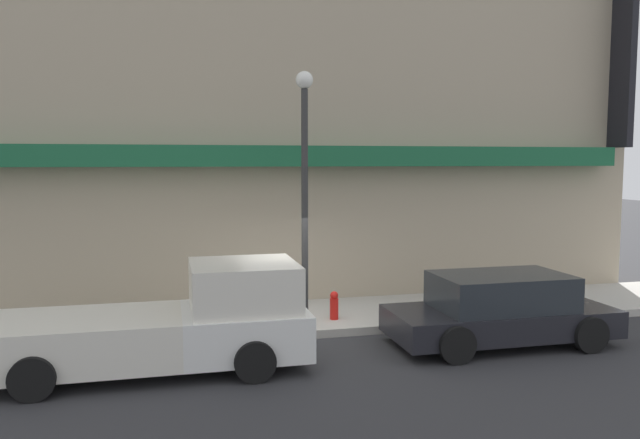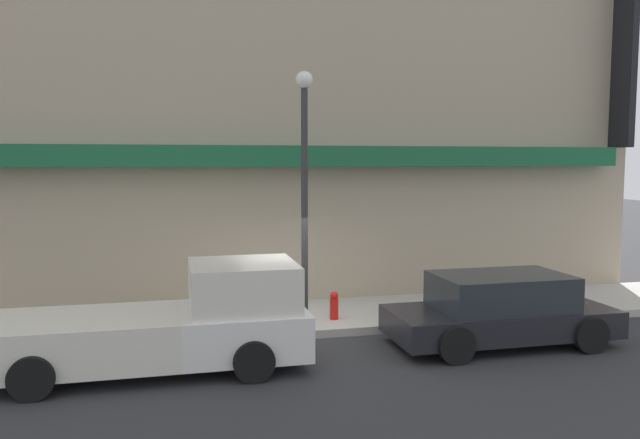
{
  "view_description": "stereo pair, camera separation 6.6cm",
  "coord_description": "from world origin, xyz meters",
  "views": [
    {
      "loc": [
        -2.69,
        -12.29,
        3.68
      ],
      "look_at": [
        0.61,
        1.15,
        2.38
      ],
      "focal_mm": 35.0,
      "sensor_mm": 36.0,
      "label": 1
    },
    {
      "loc": [
        -2.62,
        -12.3,
        3.68
      ],
      "look_at": [
        0.61,
        1.15,
        2.38
      ],
      "focal_mm": 35.0,
      "sensor_mm": 36.0,
      "label": 2
    }
  ],
  "objects": [
    {
      "name": "ground_plane",
      "position": [
        0.0,
        0.0,
        0.0
      ],
      "size": [
        80.0,
        80.0,
        0.0
      ],
      "primitive_type": "plane",
      "color": "#2D2D30"
    },
    {
      "name": "building",
      "position": [
        0.01,
        4.36,
        5.83
      ],
      "size": [
        19.8,
        3.8,
        11.7
      ],
      "color": "tan",
      "rests_on": "ground"
    },
    {
      "name": "parked_car",
      "position": [
        3.75,
        -1.23,
        0.7
      ],
      "size": [
        4.51,
        2.05,
        1.43
      ],
      "rotation": [
        0.0,
        0.0,
        -0.01
      ],
      "color": "black",
      "rests_on": "ground"
    },
    {
      "name": "sidewalk",
      "position": [
        0.0,
        1.44,
        0.09
      ],
      "size": [
        36.0,
        2.88,
        0.18
      ],
      "color": "#B7B2A8",
      "rests_on": "ground"
    },
    {
      "name": "pickup_truck",
      "position": [
        -2.66,
        -1.23,
        0.81
      ],
      "size": [
        5.53,
        2.21,
        1.86
      ],
      "rotation": [
        0.0,
        0.0,
        -0.01
      ],
      "color": "white",
      "rests_on": "ground"
    },
    {
      "name": "street_lamp",
      "position": [
        0.08,
        0.36,
        3.53
      ],
      "size": [
        0.36,
        0.36,
        5.33
      ],
      "color": "#2D2D2D",
      "rests_on": "sidewalk"
    },
    {
      "name": "fire_hydrant",
      "position": [
        0.84,
        0.81,
        0.49
      ],
      "size": [
        0.19,
        0.19,
        0.63
      ],
      "color": "red",
      "rests_on": "sidewalk"
    }
  ]
}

